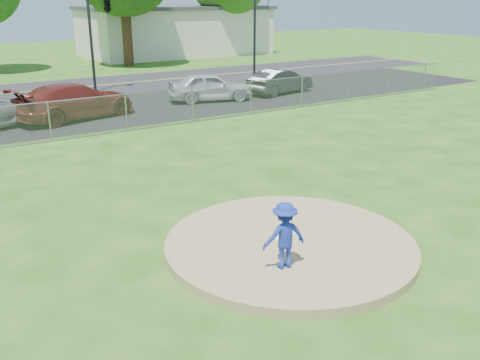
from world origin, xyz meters
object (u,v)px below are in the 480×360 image
object	(u,v)px
parked_car_darkred	(75,101)
traffic_signal_center	(105,7)
pitcher	(284,235)
parked_car_charcoal	(280,81)
commercial_building	(175,30)
traffic_signal_right	(258,25)
parked_car_pearl	(210,87)

from	to	relation	value
parked_car_darkred	traffic_signal_center	bearing A→B (deg)	-46.04
pitcher	parked_car_charcoal	bearing A→B (deg)	-115.92
commercial_building	parked_car_charcoal	size ratio (longest dim) A/B	4.02
traffic_signal_center	parked_car_darkred	size ratio (longest dim) A/B	1.03
traffic_signal_right	parked_car_pearl	distance (m)	9.76
commercial_building	pitcher	size ratio (longest dim) A/B	12.24
traffic_signal_right	traffic_signal_center	bearing A→B (deg)	-180.00
traffic_signal_right	commercial_building	bearing A→B (deg)	83.71
traffic_signal_center	parked_car_darkred	distance (m)	8.60
traffic_signal_right	parked_car_darkred	size ratio (longest dim) A/B	1.03
parked_car_pearl	traffic_signal_center	bearing A→B (deg)	43.30
commercial_building	traffic_signal_center	bearing A→B (deg)	-126.94
commercial_building	pitcher	distance (m)	42.37
parked_car_pearl	parked_car_charcoal	distance (m)	4.40
commercial_building	parked_car_darkred	xyz separation A→B (m)	(-16.04, -22.58, -1.36)
commercial_building	parked_car_charcoal	bearing A→B (deg)	-101.46
commercial_building	parked_car_pearl	xyz separation A→B (m)	(-8.92, -22.10, -1.42)
parked_car_pearl	pitcher	bearing A→B (deg)	171.00
parked_car_pearl	parked_car_charcoal	world-z (taller)	parked_car_pearl
commercial_building	parked_car_darkred	bearing A→B (deg)	-125.40
commercial_building	traffic_signal_center	xyz separation A→B (m)	(-12.03, -16.00, 2.45)
pitcher	parked_car_darkred	world-z (taller)	parked_car_darkred
parked_car_darkred	parked_car_pearl	size ratio (longest dim) A/B	1.27
commercial_building	parked_car_charcoal	world-z (taller)	commercial_building
commercial_building	traffic_signal_center	world-z (taller)	traffic_signal_center
parked_car_charcoal	parked_car_darkred	bearing A→B (deg)	79.62
parked_car_pearl	parked_car_charcoal	size ratio (longest dim) A/B	1.05
traffic_signal_center	pitcher	distance (m)	23.66
traffic_signal_center	parked_car_charcoal	xyz separation A→B (m)	(7.51, -6.29, -3.93)
traffic_signal_center	traffic_signal_right	world-z (taller)	same
traffic_signal_right	parked_car_charcoal	bearing A→B (deg)	-113.65
traffic_signal_center	pitcher	world-z (taller)	traffic_signal_center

